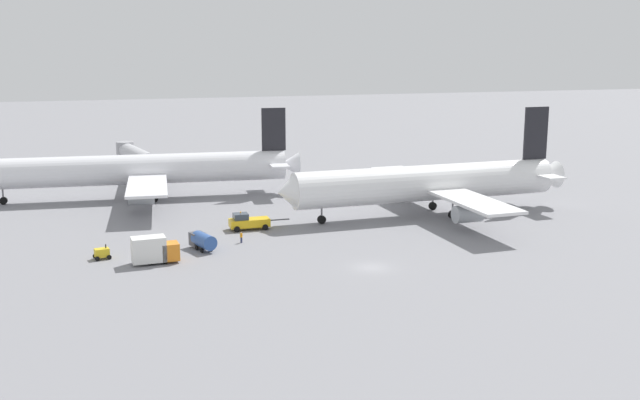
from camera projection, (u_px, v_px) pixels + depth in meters
ground_plane at (372, 268)px, 92.75m from camera, size 600.00×600.00×0.00m
airliner_at_gate_left at (135, 170)px, 132.54m from camera, size 60.22×43.59×15.83m
airliner_being_pushed at (428, 183)px, 119.85m from camera, size 49.61×41.54×17.01m
pushback_tug at (248, 222)px, 111.51m from camera, size 9.16×2.77×2.82m
gse_fuel_bowser_stubby at (202, 240)px, 100.44m from camera, size 3.33×5.24×2.40m
gse_catering_truck_tall at (154, 250)px, 94.20m from camera, size 5.99×2.78×3.50m
gse_gpu_cart_small at (102, 253)px, 96.26m from camera, size 2.37×1.98×1.90m
ground_crew_marshaller_foreground at (241, 237)px, 104.12m from camera, size 0.36×0.50×1.55m
jet_bridge at (134, 154)px, 156.73m from camera, size 7.21×20.21×6.31m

